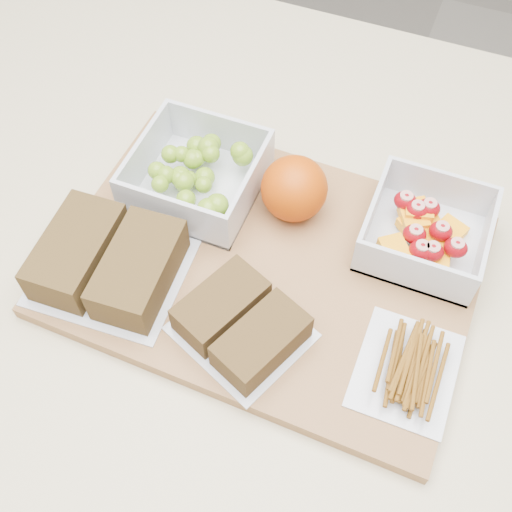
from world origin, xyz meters
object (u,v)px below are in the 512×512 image
object	(u,v)px
fruit_container	(425,233)
sandwich_bag_left	(108,261)
grape_container	(198,174)
orange	(294,189)
pretzel_bag	(408,366)
sandwich_bag_center	(241,324)
cutting_board	(267,266)

from	to	relation	value
fruit_container	sandwich_bag_left	xyz separation A→B (m)	(-0.28, -0.15, 0.00)
grape_container	fruit_container	bearing A→B (deg)	4.15
orange	pretzel_bag	world-z (taller)	orange
fruit_container	sandwich_bag_left	distance (m)	0.32
grape_container	orange	size ratio (longest dim) A/B	1.85
grape_container	fruit_container	size ratio (longest dim) A/B	1.09
orange	sandwich_bag_left	size ratio (longest dim) A/B	0.46
orange	sandwich_bag_center	size ratio (longest dim) A/B	0.48
sandwich_bag_left	sandwich_bag_center	distance (m)	0.15
sandwich_bag_left	fruit_container	bearing A→B (deg)	28.22
fruit_container	pretzel_bag	world-z (taller)	fruit_container
grape_container	pretzel_bag	size ratio (longest dim) A/B	1.20
fruit_container	sandwich_bag_left	bearing A→B (deg)	-151.78
grape_container	sandwich_bag_left	bearing A→B (deg)	-105.30
fruit_container	sandwich_bag_center	distance (m)	0.21
grape_container	orange	distance (m)	0.11
cutting_board	sandwich_bag_center	world-z (taller)	sandwich_bag_center
orange	sandwich_bag_left	xyz separation A→B (m)	(-0.14, -0.15, -0.01)
cutting_board	grape_container	xyz separation A→B (m)	(-0.10, 0.06, 0.03)
fruit_container	orange	bearing A→B (deg)	-177.02
cutting_board	fruit_container	size ratio (longest dim) A/B	3.48
grape_container	sandwich_bag_center	size ratio (longest dim) A/B	0.89
orange	cutting_board	bearing A→B (deg)	-91.20
fruit_container	orange	distance (m)	0.14
fruit_container	pretzel_bag	distance (m)	0.15
grape_container	sandwich_bag_left	xyz separation A→B (m)	(-0.04, -0.13, -0.00)
grape_container	sandwich_bag_center	world-z (taller)	grape_container
sandwich_bag_left	pretzel_bag	world-z (taller)	sandwich_bag_left
cutting_board	fruit_container	bearing A→B (deg)	30.96
grape_container	orange	world-z (taller)	orange
orange	pretzel_bag	xyz separation A→B (m)	(0.16, -0.14, -0.02)
grape_container	fruit_container	distance (m)	0.25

